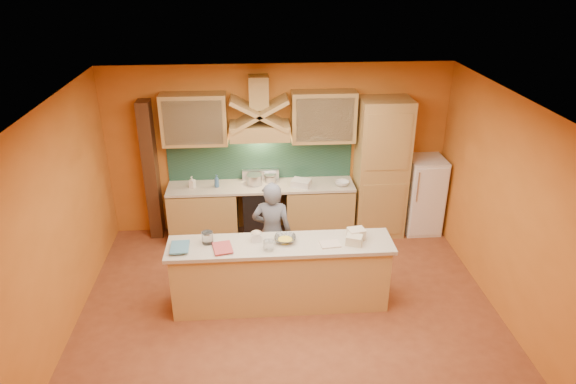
{
  "coord_description": "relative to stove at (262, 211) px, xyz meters",
  "views": [
    {
      "loc": [
        -0.41,
        -5.35,
        4.32
      ],
      "look_at": [
        0.04,
        0.9,
        1.39
      ],
      "focal_mm": 32.0,
      "sensor_mm": 36.0,
      "label": 1
    }
  ],
  "objects": [
    {
      "name": "wall_back",
      "position": [
        0.3,
        0.3,
        0.95
      ],
      "size": [
        5.5,
        0.02,
        2.8
      ],
      "primitive_type": "cube",
      "color": "orange",
      "rests_on": "floor"
    },
    {
      "name": "jar_small",
      "position": [
        0.05,
        -2.03,
        0.56
      ],
      "size": [
        0.15,
        0.15,
        0.12
      ],
      "primitive_type": "cylinder",
      "rotation": [
        0.0,
        0.0,
        -0.23
      ],
      "color": "white",
      "rests_on": "island_top"
    },
    {
      "name": "floor",
      "position": [
        0.3,
        -2.2,
        -0.45
      ],
      "size": [
        5.5,
        5.0,
        0.01
      ],
      "primitive_type": "cube",
      "color": "brown",
      "rests_on": "ground"
    },
    {
      "name": "book_upper",
      "position": [
        -1.18,
        -1.96,
        0.53
      ],
      "size": [
        0.24,
        0.32,
        0.02
      ],
      "primitive_type": "imported",
      "rotation": [
        0.0,
        0.0,
        0.03
      ],
      "color": "teal",
      "rests_on": "island_top"
    },
    {
      "name": "island_body",
      "position": [
        0.2,
        -1.9,
        -0.01
      ],
      "size": [
        2.8,
        0.55,
        0.88
      ],
      "primitive_type": "cube",
      "color": "tan",
      "rests_on": "floor"
    },
    {
      "name": "dish_rack",
      "position": [
        0.64,
        -0.08,
        0.52
      ],
      "size": [
        0.35,
        0.32,
        0.1
      ],
      "primitive_type": "cube",
      "rotation": [
        0.0,
        0.0,
        -0.4
      ],
      "color": "silver",
      "rests_on": "counter_top"
    },
    {
      "name": "upper_cabinet_left",
      "position": [
        -1.0,
        0.12,
        1.55
      ],
      "size": [
        1.0,
        0.35,
        0.8
      ],
      "primitive_type": "cube",
      "color": "tan",
      "rests_on": "wall_back"
    },
    {
      "name": "range_hood",
      "position": [
        0.0,
        0.05,
        1.37
      ],
      "size": [
        0.92,
        0.5,
        0.24
      ],
      "primitive_type": "cube",
      "color": "tan",
      "rests_on": "wall_back"
    },
    {
      "name": "base_cabinet_left",
      "position": [
        -0.95,
        0.0,
        -0.02
      ],
      "size": [
        1.1,
        0.6,
        0.86
      ],
      "primitive_type": "cube",
      "color": "tan",
      "rests_on": "floor"
    },
    {
      "name": "mixing_bowl",
      "position": [
        0.26,
        -1.85,
        0.53
      ],
      "size": [
        0.3,
        0.3,
        0.07
      ],
      "primitive_type": "imported",
      "rotation": [
        0.0,
        0.0,
        -0.11
      ],
      "color": "silver",
      "rests_on": "island_top"
    },
    {
      "name": "pot_small",
      "position": [
        0.15,
        0.12,
        0.51
      ],
      "size": [
        0.24,
        0.24,
        0.13
      ],
      "primitive_type": "cylinder",
      "rotation": [
        0.0,
        0.0,
        -0.32
      ],
      "color": "silver",
      "rests_on": "stove"
    },
    {
      "name": "fridge",
      "position": [
        2.7,
        0.0,
        0.2
      ],
      "size": [
        0.58,
        0.6,
        1.3
      ],
      "primitive_type": "cube",
      "color": "white",
      "rests_on": "floor"
    },
    {
      "name": "pot_large",
      "position": [
        -0.11,
        0.04,
        0.54
      ],
      "size": [
        0.3,
        0.3,
        0.17
      ],
      "primitive_type": "cylinder",
      "rotation": [
        0.0,
        0.0,
        -0.24
      ],
      "color": "silver",
      "rests_on": "stove"
    },
    {
      "name": "kitchen_scale",
      "position": [
        -0.1,
        -1.8,
        0.55
      ],
      "size": [
        0.13,
        0.13,
        0.1
      ],
      "primitive_type": "cube",
      "rotation": [
        0.0,
        0.0,
        0.05
      ],
      "color": "silver",
      "rests_on": "island_top"
    },
    {
      "name": "upper_cabinet_right",
      "position": [
        1.0,
        0.12,
        1.55
      ],
      "size": [
        1.0,
        0.35,
        0.8
      ],
      "primitive_type": "cube",
      "color": "tan",
      "rests_on": "wall_back"
    },
    {
      "name": "stove",
      "position": [
        0.0,
        0.0,
        0.0
      ],
      "size": [
        0.6,
        0.58,
        0.9
      ],
      "primitive_type": "cube",
      "color": "black",
      "rests_on": "floor"
    },
    {
      "name": "grocery_bag_b",
      "position": [
        1.14,
        -1.98,
        0.56
      ],
      "size": [
        0.24,
        0.22,
        0.12
      ],
      "primitive_type": "cube",
      "rotation": [
        0.0,
        0.0,
        -0.38
      ],
      "color": "beige",
      "rests_on": "island_top"
    },
    {
      "name": "soap_bottle_b",
      "position": [
        -0.71,
        -0.03,
        0.58
      ],
      "size": [
        0.11,
        0.11,
        0.21
      ],
      "primitive_type": "imported",
      "rotation": [
        0.0,
        0.0,
        0.71
      ],
      "color": "#366094",
      "rests_on": "counter_top"
    },
    {
      "name": "book_lower",
      "position": [
        -0.65,
        -2.01,
        0.51
      ],
      "size": [
        0.29,
        0.35,
        0.03
      ],
      "primitive_type": "imported",
      "rotation": [
        0.0,
        0.0,
        0.2
      ],
      "color": "#B13F40",
      "rests_on": "island_top"
    },
    {
      "name": "grocery_bag_a",
      "position": [
        1.19,
        -1.84,
        0.56
      ],
      "size": [
        0.24,
        0.2,
        0.14
      ],
      "primitive_type": "cube",
      "rotation": [
        0.0,
        0.0,
        0.18
      ],
      "color": "beige",
      "rests_on": "island_top"
    },
    {
      "name": "wall_front",
      "position": [
        0.3,
        -4.7,
        0.95
      ],
      "size": [
        5.5,
        0.02,
        2.8
      ],
      "primitive_type": "cube",
      "color": "orange",
      "rests_on": "floor"
    },
    {
      "name": "wall_left",
      "position": [
        -2.45,
        -2.2,
        0.95
      ],
      "size": [
        0.02,
        5.0,
        2.8
      ],
      "primitive_type": "cube",
      "color": "orange",
      "rests_on": "floor"
    },
    {
      "name": "island_top",
      "position": [
        0.2,
        -1.9,
        0.47
      ],
      "size": [
        2.9,
        0.62,
        0.05
      ],
      "primitive_type": "cube",
      "color": "beige",
      "rests_on": "island_body"
    },
    {
      "name": "wall_right",
      "position": [
        3.05,
        -2.2,
        0.95
      ],
      "size": [
        0.02,
        5.0,
        2.8
      ],
      "primitive_type": "cube",
      "color": "orange",
      "rests_on": "floor"
    },
    {
      "name": "ceiling",
      "position": [
        0.3,
        -2.2,
        2.35
      ],
      "size": [
        5.5,
        5.0,
        0.01
      ],
      "primitive_type": "cube",
      "color": "white",
      "rests_on": "wall_back"
    },
    {
      "name": "counter_top",
      "position": [
        -0.0,
        0.0,
        0.45
      ],
      "size": [
        3.0,
        0.62,
        0.04
      ],
      "primitive_type": "cube",
      "color": "beige",
      "rests_on": "base_cabinet_left"
    },
    {
      "name": "trim_column_left",
      "position": [
        -1.75,
        0.15,
        0.7
      ],
      "size": [
        0.2,
        0.3,
        2.3
      ],
      "primitive_type": "cube",
      "color": "#472816",
      "rests_on": "floor"
    },
    {
      "name": "soap_bottle_a",
      "position": [
        -1.1,
        -0.01,
        0.56
      ],
      "size": [
        0.11,
        0.11,
        0.19
      ],
      "primitive_type": "imported",
      "rotation": [
        0.0,
        0.0,
        -0.39
      ],
      "color": "silver",
      "rests_on": "counter_top"
    },
    {
      "name": "person",
      "position": [
        0.12,
        -1.3,
        0.32
      ],
      "size": [
        0.61,
        0.45,
        1.53
      ],
      "primitive_type": "imported",
      "rotation": [
        0.0,
        0.0,
        2.99
      ],
      "color": "slate",
      "rests_on": "floor"
    },
    {
      "name": "hood_chimney",
      "position": [
        0.0,
        0.15,
        1.95
      ],
      "size": [
        0.3,
        0.3,
        0.5
      ],
      "primitive_type": "cube",
      "color": "tan",
      "rests_on": "wall_back"
    },
    {
      "name": "pantry_column",
      "position": [
        1.95,
        0.0,
        0.7
      ],
      "size": [
        0.8,
        0.6,
        2.3
      ],
      "primitive_type": "cube",
      "color": "tan",
      "rests_on": "floor"
    },
    {
      "name": "backsplash",
      "position": [
        -0.0,
        0.28,
        0.8
      ],
      "size": [
        3.0,
        0.03,
        0.7
      ],
      "primitive_type": "cube",
      "color": "#1B3D31",
      "rests_on": "wall_back"
    },
    {
      "name": "base_cabinet_right",
      "position": [
        0.95,
        0.0,
        -0.02
      ],
      "size": [
        1.1,
        0.6,
        0.86
      ],
      "primitive_type": "cube",
      "color": "tan",
      "rests_on": "floor"
    },
    {
      "name": "jar_large",
      "position": [
        -0.73,
        -1.82,
        0.57
      ],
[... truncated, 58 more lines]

